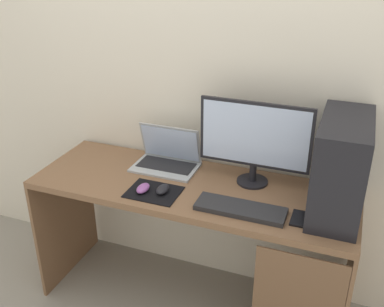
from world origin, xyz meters
The scene contains 11 objects.
ground_plane centered at (0.00, 0.00, 0.00)m, with size 8.00×8.00×0.00m, color gray.
wall_back centered at (0.00, 0.33, 1.30)m, with size 4.00×0.05×2.60m.
desk centered at (0.02, -0.01, 0.62)m, with size 1.66×0.57×0.77m.
pc_tower centered at (0.70, 0.03, 0.99)m, with size 0.22×0.49×0.45m, color black.
monitor centered at (0.28, 0.13, 1.02)m, with size 0.56×0.16×0.44m.
laptop centered at (-0.20, 0.15, 0.82)m, with size 0.35×0.23×0.23m.
keyboard centered at (0.30, -0.15, 0.78)m, with size 0.42×0.14×0.02m, color #232326.
mousepad centered at (-0.15, -0.14, 0.77)m, with size 0.26×0.20×0.01m, color black.
mouse_left centered at (-0.11, -0.13, 0.79)m, with size 0.06×0.10×0.03m, color black.
mouse_right centered at (-0.20, -0.15, 0.79)m, with size 0.06×0.10×0.03m, color #8C4C99.
cell_phone centered at (0.56, -0.12, 0.77)m, with size 0.07×0.13×0.01m, color black.
Camera 1 is at (0.71, -1.87, 1.91)m, focal length 41.98 mm.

